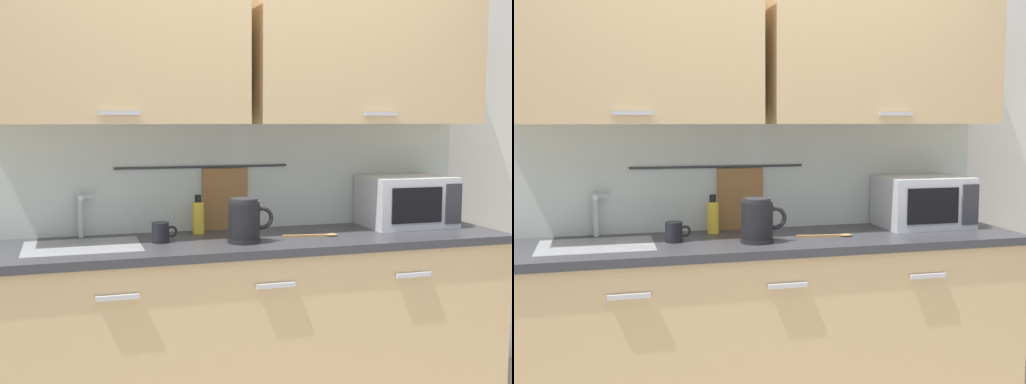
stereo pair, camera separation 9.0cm
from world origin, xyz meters
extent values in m
cube|color=tan|center=(0.00, 0.30, 0.43)|extent=(2.50, 0.60, 0.86)
cube|color=#B7B7BC|center=(-0.69, -0.01, 0.74)|extent=(0.18, 0.02, 0.02)
cube|color=#B7B7BC|center=(0.00, -0.01, 0.74)|extent=(0.18, 0.02, 0.02)
cube|color=#B7B7BC|center=(0.69, -0.01, 0.74)|extent=(0.18, 0.02, 0.02)
cube|color=#333338|center=(0.00, 0.30, 0.88)|extent=(2.53, 0.63, 0.04)
cube|color=#9EA0A5|center=(-0.81, 0.32, 0.85)|extent=(0.52, 0.38, 0.09)
cube|color=silver|center=(0.00, 0.63, 1.25)|extent=(3.70, 0.06, 2.50)
cube|color=beige|center=(0.00, 0.59, 1.18)|extent=(2.50, 0.01, 0.55)
cube|color=tan|center=(-0.64, 0.43, 1.80)|extent=(1.22, 0.33, 0.70)
cube|color=#B7B7BC|center=(-0.64, 0.26, 1.50)|extent=(0.18, 0.01, 0.02)
cube|color=tan|center=(0.64, 0.43, 1.80)|extent=(1.22, 0.33, 0.70)
cube|color=#B7B7BC|center=(0.64, 0.26, 1.50)|extent=(0.18, 0.01, 0.02)
cylinder|color=#333338|center=(-0.20, 0.58, 1.23)|extent=(0.90, 0.01, 0.01)
cube|color=olive|center=(-0.08, 0.58, 1.05)|extent=(0.24, 0.02, 0.34)
cylinder|color=#B2B5BA|center=(-0.81, 0.55, 1.01)|extent=(0.03, 0.03, 0.22)
cylinder|color=#B2B5BA|center=(-0.81, 0.47, 1.11)|extent=(0.02, 0.16, 0.02)
cube|color=#B2B5BA|center=(-0.77, 0.55, 1.10)|extent=(0.07, 0.02, 0.01)
cube|color=silver|center=(0.88, 0.41, 1.04)|extent=(0.46, 0.34, 0.27)
cube|color=black|center=(0.84, 0.24, 1.04)|extent=(0.29, 0.01, 0.18)
cube|color=#2D2D33|center=(1.06, 0.24, 1.04)|extent=(0.09, 0.01, 0.21)
cylinder|color=black|center=(-0.09, 0.20, 0.91)|extent=(0.16, 0.16, 0.02)
cylinder|color=black|center=(-0.09, 0.20, 1.00)|extent=(0.15, 0.15, 0.17)
cylinder|color=#262628|center=(-0.09, 0.20, 1.10)|extent=(0.13, 0.13, 0.02)
torus|color=black|center=(0.00, 0.20, 1.01)|extent=(0.11, 0.02, 0.11)
cylinder|color=yellow|center=(-0.25, 0.49, 0.98)|extent=(0.06, 0.06, 0.16)
cylinder|color=black|center=(-0.25, 0.49, 1.08)|extent=(0.03, 0.03, 0.04)
cylinder|color=black|center=(-0.46, 0.31, 0.95)|extent=(0.08, 0.08, 0.09)
torus|color=black|center=(-0.41, 0.31, 0.95)|extent=(0.06, 0.01, 0.06)
cube|color=#9E7042|center=(0.24, 0.26, 0.91)|extent=(0.22, 0.05, 0.01)
ellipsoid|color=#9E7042|center=(0.37, 0.24, 0.91)|extent=(0.07, 0.05, 0.01)
camera|label=1|loc=(-0.87, -2.64, 1.46)|focal=44.99mm
camera|label=2|loc=(-0.79, -2.67, 1.46)|focal=44.99mm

